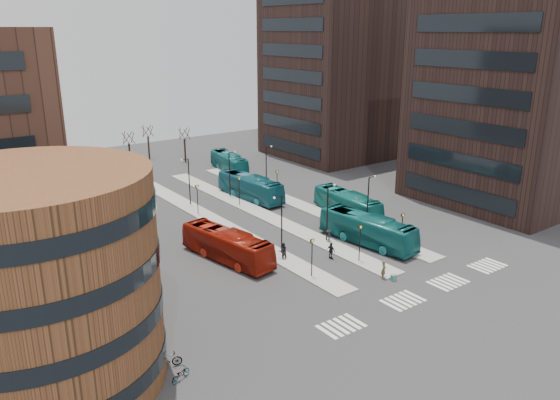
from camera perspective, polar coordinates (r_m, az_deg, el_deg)
ground at (r=46.39m, az=17.32°, el=-11.52°), size 160.00×160.00×0.00m
island_left at (r=64.71m, az=-6.57°, el=-2.33°), size 2.50×45.00×0.15m
island_mid at (r=67.67m, az=-2.16°, el=-1.33°), size 2.50×45.00×0.15m
island_right at (r=71.02m, az=1.85°, el=-0.41°), size 2.50×45.00×0.15m
suitcase at (r=50.97m, az=11.79°, el=-7.97°), size 0.46×0.37×0.57m
red_bus at (r=53.95m, az=-5.57°, el=-4.72°), size 4.52×11.52×3.13m
teal_bus_a at (r=58.41m, az=9.13°, el=-3.06°), size 3.94×11.76×3.21m
teal_bus_b at (r=73.12m, az=-3.13°, el=1.36°), size 3.40×11.73×3.23m
teal_bus_c at (r=66.92m, az=7.06°, el=-0.39°), size 3.40×10.95×3.00m
teal_bus_d at (r=87.72m, az=-5.35°, el=3.95°), size 4.21×10.90×2.96m
traveller at (r=50.95m, az=10.78°, el=-7.16°), size 0.78×0.74×1.79m
commuter_a at (r=54.07m, az=0.31°, el=-5.36°), size 1.00×0.86×1.78m
commuter_b at (r=54.51m, az=5.37°, el=-5.29°), size 0.53×1.04×1.70m
commuter_c at (r=58.54m, az=5.10°, el=-3.76°), size 1.00×1.09×1.48m
bicycle_near at (r=37.77m, az=-10.36°, el=-17.44°), size 1.70×1.11×0.84m
bicycle_mid at (r=39.04m, az=-11.56°, el=-16.03°), size 1.87×1.12×1.09m
bicycle_far at (r=40.72m, az=-12.82°, el=-14.79°), size 1.68×0.90×0.84m
crosswalk_stripes at (r=49.75m, az=14.86°, el=-9.23°), size 22.35×2.40×0.01m
round_building at (r=36.82m, az=-24.25°, el=-8.01°), size 15.16×15.16×14.00m
tower_near at (r=76.80m, az=23.37°, el=10.94°), size 20.12×20.00×30.00m
tower_far at (r=98.59m, az=5.90°, el=13.38°), size 20.12×20.00×30.00m
sign_poles at (r=61.31m, az=1.18°, el=-1.04°), size 12.45×22.12×3.65m
lamp_posts at (r=65.39m, az=-0.75°, el=1.23°), size 14.04×20.24×6.12m
bare_trees at (r=95.19m, az=-12.98°, el=5.42°), size 10.97×8.14×5.90m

